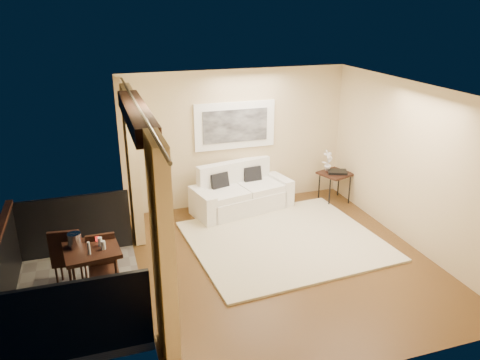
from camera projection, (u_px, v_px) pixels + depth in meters
floor at (283, 260)px, 7.49m from camera, size 5.00×5.00×0.00m
room_shell at (136, 114)px, 5.98m from camera, size 5.00×6.40×5.00m
balcony at (63, 287)px, 6.47m from camera, size 1.81×2.60×1.17m
curtains at (145, 199)px, 6.40m from camera, size 0.16×4.80×2.64m
artwork at (235, 126)px, 9.09m from camera, size 1.62×0.07×0.92m
rug at (285, 241)px, 8.05m from camera, size 3.31×2.94×0.04m
sofa at (240, 194)px, 9.21m from camera, size 2.07×1.21×0.93m
side_table at (335, 175)px, 9.54m from camera, size 0.71×0.71×0.62m
tray at (337, 172)px, 9.50m from camera, size 0.46×0.40×0.05m
orchid at (328, 161)px, 9.54m from camera, size 0.28×0.23×0.44m
bistro_table at (92, 253)px, 6.21m from camera, size 0.77×0.77×0.82m
balcony_chair_far at (68, 255)px, 6.53m from camera, size 0.46×0.47×0.97m
balcony_chair_near at (103, 262)px, 6.43m from camera, size 0.39×0.40×0.90m
ice_bucket at (75, 240)px, 6.17m from camera, size 0.18×0.18×0.20m
candle at (97, 238)px, 6.36m from camera, size 0.06×0.06×0.07m
vase at (89, 248)px, 5.99m from camera, size 0.04×0.04×0.18m
glass_a at (103, 245)px, 6.13m from camera, size 0.06×0.06×0.12m
glass_b at (100, 242)px, 6.22m from camera, size 0.06×0.06×0.12m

